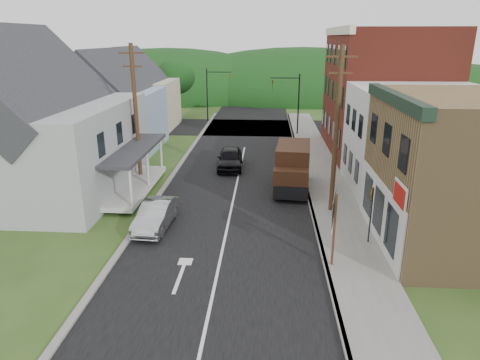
% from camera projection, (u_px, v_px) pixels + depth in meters
% --- Properties ---
extents(ground, '(120.00, 120.00, 0.00)m').
position_uv_depth(ground, '(225.00, 237.00, 21.01)').
color(ground, '#2D4719').
rests_on(ground, ground).
extents(road, '(9.00, 90.00, 0.02)m').
position_uv_depth(road, '(239.00, 175.00, 30.48)').
color(road, black).
rests_on(road, ground).
extents(cross_road, '(60.00, 9.00, 0.02)m').
position_uv_depth(cross_road, '(249.00, 127.00, 46.57)').
color(cross_road, black).
rests_on(cross_road, ground).
extents(sidewalk_right, '(2.80, 55.00, 0.15)m').
position_uv_depth(sidewalk_right, '(326.00, 185.00, 28.21)').
color(sidewalk_right, slate).
rests_on(sidewalk_right, ground).
extents(curb_right, '(0.20, 55.00, 0.15)m').
position_uv_depth(curb_right, '(305.00, 184.00, 28.29)').
color(curb_right, slate).
rests_on(curb_right, ground).
extents(curb_left, '(0.30, 55.00, 0.12)m').
position_uv_depth(curb_left, '(168.00, 182.00, 28.84)').
color(curb_left, slate).
rests_on(curb_left, ground).
extents(storefront_tan, '(8.00, 8.00, 7.00)m').
position_uv_depth(storefront_tan, '(474.00, 173.00, 19.23)').
color(storefront_tan, brown).
rests_on(storefront_tan, ground).
extents(storefront_white, '(8.00, 7.00, 6.50)m').
position_uv_depth(storefront_white, '(418.00, 141.00, 26.41)').
color(storefront_white, silver).
rests_on(storefront_white, ground).
extents(storefront_red, '(8.00, 12.00, 10.00)m').
position_uv_depth(storefront_red, '(382.00, 93.00, 34.84)').
color(storefront_red, maroon).
rests_on(storefront_red, ground).
extents(house_gray, '(10.20, 12.24, 8.35)m').
position_uv_depth(house_gray, '(38.00, 125.00, 26.07)').
color(house_gray, '#949699').
rests_on(house_gray, ground).
extents(house_blue, '(7.14, 8.16, 7.28)m').
position_uv_depth(house_blue, '(116.00, 107.00, 36.59)').
color(house_blue, '#889CB9').
rests_on(house_blue, ground).
extents(house_cream, '(7.14, 8.16, 7.28)m').
position_uv_depth(house_cream, '(140.00, 93.00, 45.14)').
color(house_cream, beige).
rests_on(house_cream, ground).
extents(utility_pole_right, '(1.60, 0.26, 9.00)m').
position_uv_depth(utility_pole_right, '(336.00, 130.00, 22.51)').
color(utility_pole_right, '#472D19').
rests_on(utility_pole_right, ground).
extents(utility_pole_left, '(1.60, 0.26, 9.00)m').
position_uv_depth(utility_pole_left, '(136.00, 114.00, 27.50)').
color(utility_pole_left, '#472D19').
rests_on(utility_pole_left, ground).
extents(traffic_signal_right, '(2.87, 0.20, 6.00)m').
position_uv_depth(traffic_signal_right, '(292.00, 97.00, 41.81)').
color(traffic_signal_right, black).
rests_on(traffic_signal_right, ground).
extents(traffic_signal_left, '(2.87, 0.20, 6.00)m').
position_uv_depth(traffic_signal_left, '(213.00, 89.00, 48.95)').
color(traffic_signal_left, black).
rests_on(traffic_signal_left, ground).
extents(tree_left_b, '(4.80, 4.80, 6.94)m').
position_uv_depth(tree_left_b, '(13.00, 100.00, 31.84)').
color(tree_left_b, '#382616').
rests_on(tree_left_b, ground).
extents(tree_left_c, '(5.80, 5.80, 8.41)m').
position_uv_depth(tree_left_c, '(39.00, 76.00, 39.20)').
color(tree_left_c, '#382616').
rests_on(tree_left_c, ground).
extents(tree_left_d, '(4.80, 4.80, 6.94)m').
position_uv_depth(tree_left_d, '(175.00, 77.00, 50.29)').
color(tree_left_d, '#382616').
rests_on(tree_left_d, ground).
extents(forested_ridge, '(90.00, 30.00, 16.00)m').
position_uv_depth(forested_ridge, '(256.00, 95.00, 73.08)').
color(forested_ridge, black).
rests_on(forested_ridge, ground).
extents(silver_sedan, '(1.68, 4.19, 1.36)m').
position_uv_depth(silver_sedan, '(156.00, 215.00, 21.81)').
color(silver_sedan, '#A0A0A4').
rests_on(silver_sedan, ground).
extents(dark_sedan, '(1.94, 4.51, 1.52)m').
position_uv_depth(dark_sedan, '(230.00, 158.00, 31.80)').
color(dark_sedan, black).
rests_on(dark_sedan, ground).
extents(delivery_van, '(2.54, 5.29, 2.86)m').
position_uv_depth(delivery_van, '(293.00, 168.00, 27.09)').
color(delivery_van, '#321A0D').
rests_on(delivery_van, ground).
extents(route_sign_cluster, '(0.44, 1.78, 3.16)m').
position_uv_depth(route_sign_cluster, '(334.00, 220.00, 17.54)').
color(route_sign_cluster, '#472D19').
rests_on(route_sign_cluster, sidewalk_right).
extents(warning_sign, '(0.29, 0.76, 2.89)m').
position_uv_depth(warning_sign, '(371.00, 206.00, 19.55)').
color(warning_sign, black).
rests_on(warning_sign, sidewalk_right).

